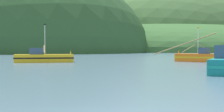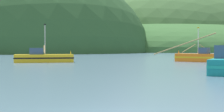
% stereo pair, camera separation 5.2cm
% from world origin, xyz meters
% --- Properties ---
extents(hill_far_center, '(152.16, 121.72, 93.86)m').
position_xyz_m(hill_far_center, '(-79.09, 149.83, 0.00)').
color(hill_far_center, '#2D562D').
rests_on(hill_far_center, ground).
extents(hill_far_left, '(141.94, 113.55, 90.15)m').
position_xyz_m(hill_far_left, '(8.78, 215.43, 0.00)').
color(hill_far_left, '#47703D').
rests_on(hill_far_left, ground).
extents(hill_far_right, '(175.68, 140.54, 39.54)m').
position_xyz_m(hill_far_right, '(5.85, 208.75, 0.00)').
color(hill_far_right, '#386633').
rests_on(hill_far_right, ground).
extents(fishing_boat_yellow, '(9.86, 12.02, 6.35)m').
position_xyz_m(fishing_boat_yellow, '(-16.98, 41.76, 0.81)').
color(fishing_boat_yellow, gold).
rests_on(fishing_boat_yellow, ground).
extents(fishing_boat_orange, '(7.66, 11.67, 5.93)m').
position_xyz_m(fishing_boat_orange, '(8.48, 47.48, 0.83)').
color(fishing_boat_orange, orange).
rests_on(fishing_boat_orange, ground).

